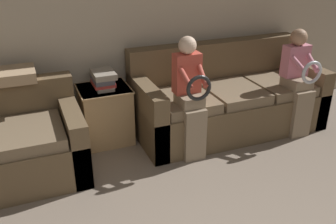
{
  "coord_description": "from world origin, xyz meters",
  "views": [
    {
      "loc": [
        -0.8,
        -0.64,
        2.03
      ],
      "look_at": [
        0.26,
        1.97,
        0.73
      ],
      "focal_mm": 40.0,
      "sensor_mm": 36.0,
      "label": 1
    }
  ],
  "objects_px": {
    "book_stack": "(103,79)",
    "throw_pillow": "(14,75)",
    "couch_side": "(0,148)",
    "child_left_seated": "(190,93)",
    "side_shelf": "(105,114)",
    "child_right_seated": "(299,78)",
    "couch_main": "(226,101)"
  },
  "relations": [
    {
      "from": "couch_side",
      "to": "side_shelf",
      "type": "relative_size",
      "value": 2.38
    },
    {
      "from": "couch_side",
      "to": "side_shelf",
      "type": "bearing_deg",
      "value": 17.82
    },
    {
      "from": "book_stack",
      "to": "throw_pillow",
      "type": "distance_m",
      "value": 0.85
    },
    {
      "from": "child_left_seated",
      "to": "side_shelf",
      "type": "xyz_separation_m",
      "value": [
        -0.72,
        0.6,
        -0.36
      ]
    },
    {
      "from": "couch_main",
      "to": "couch_side",
      "type": "height_order",
      "value": "couch_main"
    },
    {
      "from": "couch_side",
      "to": "child_right_seated",
      "type": "bearing_deg",
      "value": -4.89
    },
    {
      "from": "child_left_seated",
      "to": "book_stack",
      "type": "height_order",
      "value": "child_left_seated"
    },
    {
      "from": "child_left_seated",
      "to": "side_shelf",
      "type": "height_order",
      "value": "child_left_seated"
    },
    {
      "from": "couch_side",
      "to": "book_stack",
      "type": "relative_size",
      "value": 4.64
    },
    {
      "from": "couch_side",
      "to": "child_left_seated",
      "type": "bearing_deg",
      "value": -8.38
    },
    {
      "from": "couch_side",
      "to": "side_shelf",
      "type": "distance_m",
      "value": 1.11
    },
    {
      "from": "child_right_seated",
      "to": "throw_pillow",
      "type": "distance_m",
      "value": 2.93
    },
    {
      "from": "side_shelf",
      "to": "throw_pillow",
      "type": "height_order",
      "value": "throw_pillow"
    },
    {
      "from": "couch_main",
      "to": "child_right_seated",
      "type": "bearing_deg",
      "value": -31.1
    },
    {
      "from": "couch_side",
      "to": "throw_pillow",
      "type": "height_order",
      "value": "throw_pillow"
    },
    {
      "from": "side_shelf",
      "to": "couch_side",
      "type": "bearing_deg",
      "value": -162.18
    },
    {
      "from": "side_shelf",
      "to": "book_stack",
      "type": "distance_m",
      "value": 0.4
    },
    {
      "from": "couch_side",
      "to": "side_shelf",
      "type": "height_order",
      "value": "couch_side"
    },
    {
      "from": "book_stack",
      "to": "child_right_seated",
      "type": "bearing_deg",
      "value": -16.5
    },
    {
      "from": "side_shelf",
      "to": "child_left_seated",
      "type": "bearing_deg",
      "value": -39.81
    },
    {
      "from": "side_shelf",
      "to": "book_stack",
      "type": "xyz_separation_m",
      "value": [
        0.0,
        -0.0,
        0.4
      ]
    },
    {
      "from": "couch_main",
      "to": "book_stack",
      "type": "distance_m",
      "value": 1.44
    },
    {
      "from": "couch_main",
      "to": "throw_pillow",
      "type": "distance_m",
      "value": 2.28
    },
    {
      "from": "couch_side",
      "to": "side_shelf",
      "type": "xyz_separation_m",
      "value": [
        1.06,
        0.34,
        0.02
      ]
    },
    {
      "from": "couch_main",
      "to": "child_left_seated",
      "type": "distance_m",
      "value": 0.84
    },
    {
      "from": "couch_side",
      "to": "child_right_seated",
      "type": "relative_size",
      "value": 1.25
    },
    {
      "from": "child_right_seated",
      "to": "book_stack",
      "type": "distance_m",
      "value": 2.11
    },
    {
      "from": "child_left_seated",
      "to": "child_right_seated",
      "type": "xyz_separation_m",
      "value": [
        1.31,
        -0.0,
        -0.02
      ]
    },
    {
      "from": "side_shelf",
      "to": "throw_pillow",
      "type": "bearing_deg",
      "value": -178.89
    },
    {
      "from": "child_left_seated",
      "to": "throw_pillow",
      "type": "xyz_separation_m",
      "value": [
        -1.55,
        0.59,
        0.2
      ]
    },
    {
      "from": "child_left_seated",
      "to": "book_stack",
      "type": "relative_size",
      "value": 3.83
    },
    {
      "from": "child_right_seated",
      "to": "throw_pillow",
      "type": "xyz_separation_m",
      "value": [
        -2.86,
        0.59,
        0.22
      ]
    }
  ]
}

